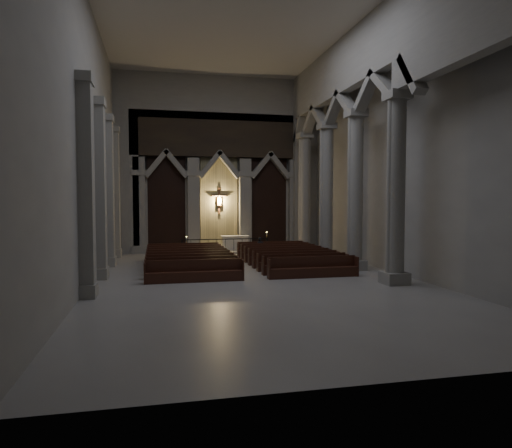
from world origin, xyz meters
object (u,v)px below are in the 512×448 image
(candle_stand_left, at_px, (187,251))
(pews, at_px, (240,261))
(candle_stand_right, at_px, (267,248))
(altar, at_px, (235,243))
(worshipper, at_px, (260,248))
(altar_rail, at_px, (225,244))

(candle_stand_left, xyz_separation_m, pews, (2.45, -5.36, -0.03))
(candle_stand_left, height_order, candle_stand_right, candle_stand_right)
(altar, distance_m, worshipper, 4.03)
(altar, height_order, pews, altar)
(altar_rail, distance_m, worshipper, 2.78)
(altar, distance_m, altar_rail, 2.06)
(candle_stand_right, height_order, pews, candle_stand_right)
(candle_stand_right, bearing_deg, worshipper, -112.18)
(altar_rail, bearing_deg, candle_stand_left, 176.23)
(altar_rail, relative_size, candle_stand_left, 4.45)
(worshipper, bearing_deg, candle_stand_left, 167.32)
(altar, relative_size, candle_stand_right, 1.30)
(altar, xyz_separation_m, worshipper, (0.86, -3.94, 0.02))
(altar, bearing_deg, worshipper, -77.64)
(altar_rail, distance_m, pews, 5.22)
(altar, height_order, candle_stand_right, candle_stand_right)
(candle_stand_left, height_order, worshipper, worshipper)
(altar_rail, bearing_deg, worshipper, -49.41)
(candle_stand_left, bearing_deg, altar_rail, -3.77)
(candle_stand_right, bearing_deg, altar_rail, -172.88)
(altar, relative_size, altar_rail, 0.34)
(candle_stand_left, bearing_deg, candle_stand_right, 2.07)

